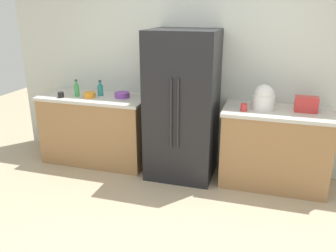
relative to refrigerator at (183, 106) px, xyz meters
name	(u,v)px	position (x,y,z in m)	size (l,w,h in m)	color
ground_plane	(161,236)	(0.15, -1.32, -0.90)	(10.68, 10.68, 0.00)	tan
kitchen_back_panel	(202,64)	(0.15, 0.42, 0.44)	(5.34, 0.10, 2.69)	silver
counter_left	(97,129)	(-1.22, 0.05, -0.44)	(1.44, 0.65, 0.92)	#9E7247
counter_right	(274,148)	(1.11, 0.05, -0.44)	(1.23, 0.65, 0.92)	#9E7247
refrigerator	(183,106)	(0.00, 0.00, 0.00)	(0.81, 0.73, 1.80)	black
toaster	(306,104)	(1.40, 0.09, 0.11)	(0.25, 0.15, 0.17)	red
rice_cooker	(263,98)	(0.94, 0.06, 0.15)	(0.26, 0.26, 0.28)	white
bottle_a	(100,90)	(-1.14, 0.09, 0.10)	(0.07, 0.07, 0.20)	teal
bottle_b	(77,90)	(-1.42, -0.04, 0.11)	(0.06, 0.06, 0.22)	green
cup_a	(61,95)	(-1.59, -0.15, 0.06)	(0.08, 0.08, 0.07)	black
cup_b	(244,107)	(0.73, -0.09, 0.07)	(0.08, 0.08, 0.08)	red
bowl_a	(90,95)	(-1.23, -0.04, 0.06)	(0.15, 0.15, 0.07)	orange
bowl_b	(122,95)	(-0.83, 0.08, 0.06)	(0.19, 0.19, 0.07)	purple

